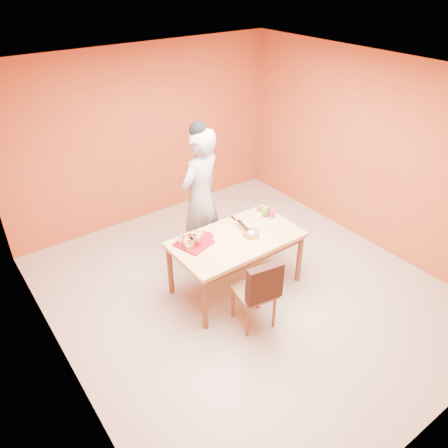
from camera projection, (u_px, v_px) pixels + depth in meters
floor at (245, 291)px, 5.67m from camera, size 5.00×5.00×0.00m
ceiling at (252, 78)px, 4.25m from camera, size 5.00×5.00×0.00m
wall_back at (145, 136)px, 6.68m from camera, size 4.50×0.00×4.50m
wall_left at (48, 272)px, 3.83m from camera, size 0.00×5.00×5.00m
wall_right at (373, 154)px, 6.09m from camera, size 0.00×5.00×5.00m
dining_table at (236, 244)px, 5.40m from camera, size 1.60×0.90×0.76m
dining_chair at (255, 290)px, 4.93m from camera, size 0.51×0.57×0.95m
pastry_pile at (194, 239)px, 5.20m from camera, size 0.33×0.33×0.11m
person at (200, 198)px, 5.78m from camera, size 0.82×0.67×1.94m
pastry_platter at (194, 243)px, 5.23m from camera, size 0.46×0.46×0.02m
red_dinner_plate at (203, 237)px, 5.35m from camera, size 0.27×0.27×0.02m
white_cake_plate at (251, 236)px, 5.37m from camera, size 0.33×0.33×0.01m
sponge_cake at (251, 234)px, 5.36m from camera, size 0.25×0.25×0.05m
cake_server at (243, 225)px, 5.47m from camera, size 0.11×0.30×0.01m
egg_ornament at (266, 211)px, 5.76m from camera, size 0.14×0.12×0.15m
magenta_glass at (272, 214)px, 5.74m from camera, size 0.09×0.09×0.11m
checker_tin at (260, 209)px, 5.93m from camera, size 0.12×0.12×0.03m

